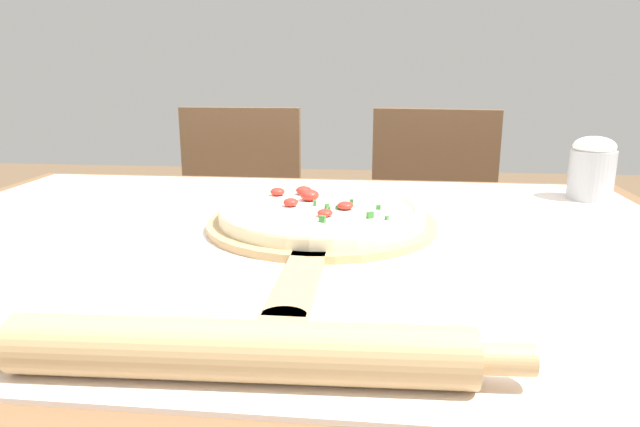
# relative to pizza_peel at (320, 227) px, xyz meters

# --- Properties ---
(dining_table) EXTENTS (1.33, 0.98, 0.78)m
(dining_table) POSITION_rel_pizza_peel_xyz_m (-0.06, -0.04, -0.12)
(dining_table) COLOR brown
(dining_table) RESTS_ON ground_plane
(towel_cloth) EXTENTS (1.25, 0.90, 0.00)m
(towel_cloth) POSITION_rel_pizza_peel_xyz_m (-0.06, -0.04, -0.01)
(towel_cloth) COLOR silver
(towel_cloth) RESTS_ON dining_table
(pizza_peel) EXTENTS (0.37, 0.57, 0.01)m
(pizza_peel) POSITION_rel_pizza_peel_xyz_m (0.00, 0.00, 0.00)
(pizza_peel) COLOR tan
(pizza_peel) RESTS_ON towel_cloth
(pizza) EXTENTS (0.33, 0.33, 0.04)m
(pizza) POSITION_rel_pizza_peel_xyz_m (-0.00, 0.02, 0.02)
(pizza) COLOR beige
(pizza) RESTS_ON pizza_peel
(rolling_pin) EXTENTS (0.47, 0.07, 0.05)m
(rolling_pin) POSITION_rel_pizza_peel_xyz_m (-0.02, -0.44, 0.02)
(rolling_pin) COLOR tan
(rolling_pin) RESTS_ON towel_cloth
(chair_left) EXTENTS (0.41, 0.41, 0.91)m
(chair_left) POSITION_rel_pizza_peel_xyz_m (-0.35, 0.82, -0.26)
(chair_left) COLOR brown
(chair_left) RESTS_ON ground_plane
(chair_right) EXTENTS (0.44, 0.44, 0.91)m
(chair_right) POSITION_rel_pizza_peel_xyz_m (0.24, 0.82, -0.26)
(chair_right) COLOR brown
(chair_right) RESTS_ON ground_plane
(flour_cup) EXTENTS (0.08, 0.08, 0.12)m
(flour_cup) POSITION_rel_pizza_peel_xyz_m (0.49, 0.28, 0.06)
(flour_cup) COLOR #B2B7BC
(flour_cup) RESTS_ON towel_cloth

